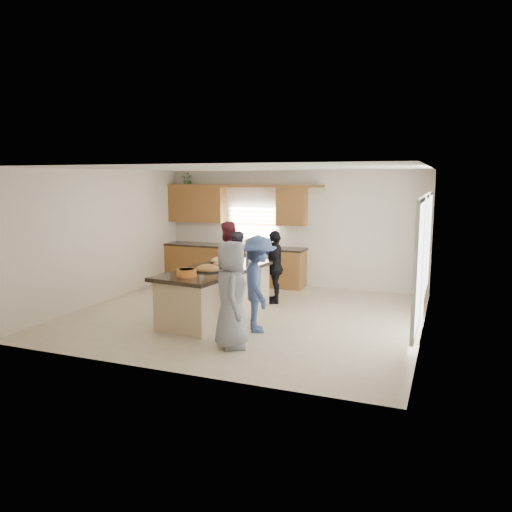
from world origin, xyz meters
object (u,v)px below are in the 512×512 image
at_px(woman_left_back, 236,266).
at_px(woman_left_front, 275,267).
at_px(woman_right_back, 258,284).
at_px(woman_right_front, 232,295).
at_px(woman_left_mid, 227,258).
at_px(island, 216,294).
at_px(salad_bowl, 187,272).

bearing_deg(woman_left_back, woman_left_front, 109.96).
relative_size(woman_left_front, woman_right_back, 0.92).
relative_size(woman_left_back, woman_right_back, 0.91).
distance_m(woman_right_back, woman_right_front, 0.92).
bearing_deg(woman_left_mid, woman_right_back, 48.76).
height_order(island, woman_right_back, woman_right_back).
xyz_separation_m(woman_left_back, woman_right_back, (1.20, -1.79, 0.07)).
relative_size(island, woman_right_back, 1.69).
xyz_separation_m(salad_bowl, woman_left_mid, (-0.47, 2.69, -0.19)).
relative_size(woman_right_back, woman_right_front, 0.99).
distance_m(island, woman_left_back, 1.32).
bearing_deg(woman_left_front, salad_bowl, -35.66).
distance_m(woman_left_mid, woman_right_front, 3.55).
xyz_separation_m(woman_left_front, woman_right_front, (0.31, -2.93, 0.07)).
bearing_deg(woman_right_back, woman_left_front, -15.26).
xyz_separation_m(island, woman_right_front, (0.96, -1.44, 0.39)).
bearing_deg(island, woman_right_front, -49.91).
bearing_deg(woman_right_front, woman_left_back, -1.88).
xyz_separation_m(salad_bowl, woman_left_front, (0.76, 2.42, -0.25)).
relative_size(salad_bowl, woman_left_front, 0.22).
relative_size(salad_bowl, woman_right_back, 0.20).
height_order(salad_bowl, woman_right_back, woman_right_back).
xyz_separation_m(salad_bowl, woman_left_back, (-0.04, 2.20, -0.27)).
bearing_deg(woman_left_mid, woman_left_back, 54.35).
distance_m(salad_bowl, woman_right_front, 1.20).
xyz_separation_m(island, woman_left_front, (0.65, 1.49, 0.32)).
height_order(salad_bowl, woman_left_mid, woman_left_mid).
distance_m(salad_bowl, woman_left_mid, 2.74).
relative_size(salad_bowl, woman_left_mid, 0.20).
bearing_deg(woman_left_front, woman_left_mid, -120.74).
bearing_deg(island, woman_left_front, 72.96).
relative_size(island, woman_right_front, 1.68).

